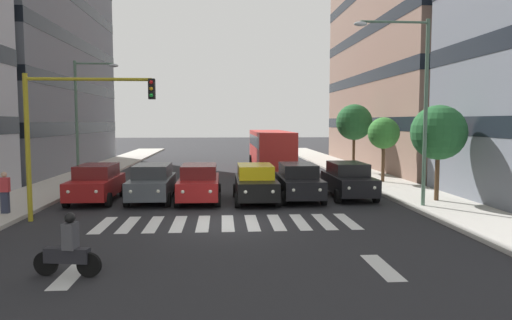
{
  "coord_description": "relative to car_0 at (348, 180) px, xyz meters",
  "views": [
    {
      "loc": [
        0.19,
        16.9,
        3.75
      ],
      "look_at": [
        -1.43,
        -5.25,
        1.89
      ],
      "focal_mm": 32.6,
      "sensor_mm": 36.0,
      "label": 1
    }
  ],
  "objects": [
    {
      "name": "motorcycle_with_rider",
      "position": [
        9.88,
        10.93,
        -0.24
      ],
      "size": [
        1.69,
        0.44,
        1.57
      ],
      "color": "black",
      "rests_on": "ground_plane"
    },
    {
      "name": "car_1",
      "position": [
        2.54,
        0.44,
        0.0
      ],
      "size": [
        2.02,
        4.44,
        1.72
      ],
      "color": "black",
      "rests_on": "ground_plane"
    },
    {
      "name": "street_lamp_right",
      "position": [
        13.98,
        -4.81,
        3.5
      ],
      "size": [
        2.48,
        0.28,
        6.98
      ],
      "color": "#4C6B56",
      "rests_on": "sidewalk_right"
    },
    {
      "name": "crosswalk_markings",
      "position": [
        5.97,
        5.3,
        -0.88
      ],
      "size": [
        9.45,
        2.8,
        0.01
      ],
      "color": "silver",
      "rests_on": "ground_plane"
    },
    {
      "name": "street_tree_1",
      "position": [
        -3.4,
        -4.7,
        2.14
      ],
      "size": [
        1.87,
        1.87,
        3.83
      ],
      "color": "#513823",
      "rests_on": "sidewalk_left"
    },
    {
      "name": "sidewalk_left",
      "position": [
        -3.47,
        5.3,
        -0.81
      ],
      "size": [
        3.3,
        90.0,
        0.15
      ],
      "primitive_type": "cube",
      "color": "#B2ADA3",
      "rests_on": "ground_plane"
    },
    {
      "name": "street_tree_0",
      "position": [
        -3.59,
        1.88,
        2.34
      ],
      "size": [
        2.48,
        2.48,
        4.33
      ],
      "color": "#513823",
      "rests_on": "sidewalk_left"
    },
    {
      "name": "building_right_block_0",
      "position": [
        23.04,
        -15.5,
        12.01
      ],
      "size": [
        12.0,
        21.44,
        25.8
      ],
      "color": "slate",
      "rests_on": "ground_plane"
    },
    {
      "name": "car_5",
      "position": [
        12.03,
        0.22,
        0.0
      ],
      "size": [
        2.02,
        4.44,
        1.72
      ],
      "color": "maroon",
      "rests_on": "ground_plane"
    },
    {
      "name": "car_0",
      "position": [
        0.0,
        0.0,
        0.0
      ],
      "size": [
        2.02,
        4.44,
        1.72
      ],
      "color": "black",
      "rests_on": "ground_plane"
    },
    {
      "name": "lane_arrow_0",
      "position": [
        2.07,
        10.8,
        -0.88
      ],
      "size": [
        0.5,
        2.2,
        0.01
      ],
      "primitive_type": "cube",
      "color": "silver",
      "rests_on": "ground_plane"
    },
    {
      "name": "street_tree_2",
      "position": [
        -3.26,
        -10.45,
        2.78
      ],
      "size": [
        2.56,
        2.56,
        4.81
      ],
      "color": "#513823",
      "rests_on": "sidewalk_left"
    },
    {
      "name": "car_3",
      "position": [
        7.24,
        0.56,
        0.0
      ],
      "size": [
        2.02,
        4.44,
        1.72
      ],
      "color": "maroon",
      "rests_on": "ground_plane"
    },
    {
      "name": "car_4",
      "position": [
        9.44,
        0.3,
        0.0
      ],
      "size": [
        2.02,
        4.44,
        1.72
      ],
      "color": "#474C51",
      "rests_on": "ground_plane"
    },
    {
      "name": "lane_arrow_1",
      "position": [
        9.87,
        10.8,
        -0.88
      ],
      "size": [
        0.5,
        2.2,
        0.01
      ],
      "primitive_type": "cube",
      "color": "silver",
      "rests_on": "ground_plane"
    },
    {
      "name": "street_lamp_left",
      "position": [
        -1.92,
        3.09,
        4.04
      ],
      "size": [
        3.23,
        0.28,
        7.84
      ],
      "color": "#4C6B56",
      "rests_on": "sidewalk_left"
    },
    {
      "name": "traffic_light_gantry",
      "position": [
        11.97,
        4.43,
        2.85
      ],
      "size": [
        4.8,
        0.36,
        5.5
      ],
      "color": "#AD991E",
      "rests_on": "ground_plane"
    },
    {
      "name": "bus_behind_traffic",
      "position": [
        2.54,
        -12.46,
        0.97
      ],
      "size": [
        2.78,
        10.5,
        3.0
      ],
      "color": "red",
      "rests_on": "ground_plane"
    },
    {
      "name": "ground_plane",
      "position": [
        5.97,
        5.3,
        -0.89
      ],
      "size": [
        180.0,
        180.0,
        0.0
      ],
      "primitive_type": "plane",
      "color": "#262628"
    },
    {
      "name": "pedestrian_waiting",
      "position": [
        14.66,
        3.55,
        0.11
      ],
      "size": [
        0.36,
        0.24,
        1.63
      ],
      "color": "#2D3347",
      "rests_on": "sidewalk_right"
    },
    {
      "name": "car_2",
      "position": [
        4.62,
        0.78,
        0.0
      ],
      "size": [
        2.02,
        4.44,
        1.72
      ],
      "color": "black",
      "rests_on": "ground_plane"
    }
  ]
}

